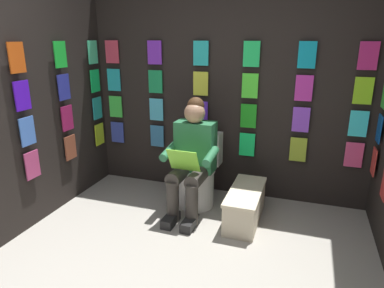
# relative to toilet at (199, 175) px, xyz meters

# --- Properties ---
(display_wall_back) EXTENTS (3.22, 0.14, 2.48)m
(display_wall_back) POSITION_rel_toilet_xyz_m (-0.18, -0.42, 0.91)
(display_wall_back) COLOR black
(display_wall_back) RESTS_ON ground
(display_wall_right) EXTENTS (0.14, 2.06, 2.48)m
(display_wall_right) POSITION_rel_toilet_xyz_m (1.43, 0.66, 0.91)
(display_wall_right) COLOR black
(display_wall_right) RESTS_ON ground
(toilet) EXTENTS (0.41, 0.56, 0.77)m
(toilet) POSITION_rel_toilet_xyz_m (0.00, 0.00, 0.00)
(toilet) COLOR white
(toilet) RESTS_ON ground
(person_reading) EXTENTS (0.53, 0.69, 1.19)m
(person_reading) POSITION_rel_toilet_xyz_m (0.01, 0.23, 0.27)
(person_reading) COLOR #286B42
(person_reading) RESTS_ON ground
(comic_longbox_near) EXTENTS (0.31, 0.78, 0.33)m
(comic_longbox_near) POSITION_rel_toilet_xyz_m (-0.56, 0.24, -0.16)
(comic_longbox_near) COLOR beige
(comic_longbox_near) RESTS_ON ground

